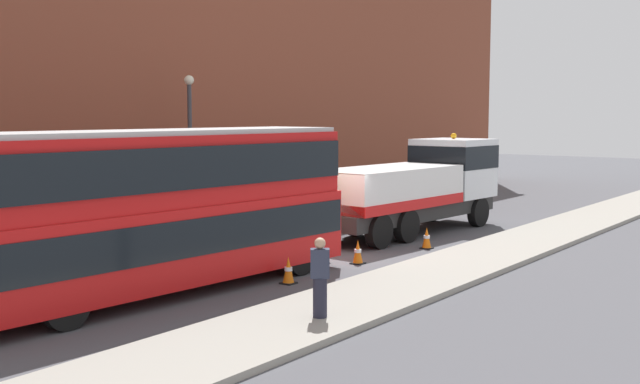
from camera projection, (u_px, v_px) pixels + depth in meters
ground_plane at (324, 256)px, 24.15m from camera, size 120.00×120.00×0.00m
near_kerb at (445, 270)px, 21.64m from camera, size 60.00×2.80×0.15m
building_facade at (134, 15)px, 28.55m from camera, size 60.00×1.50×16.00m
recovery_tow_truck at (415, 185)px, 28.84m from camera, size 10.22×3.23×3.67m
double_decker_bus at (160, 205)px, 18.87m from camera, size 11.16×3.28×4.06m
pedestrian_onlooker at (320, 278)px, 16.27m from camera, size 0.45×0.48×1.71m
traffic_cone_near_bus at (288, 271)px, 20.19m from camera, size 0.36×0.36×0.72m
traffic_cone_midway at (358, 253)px, 22.84m from camera, size 0.36×0.36×0.72m
traffic_cone_near_truck at (427, 238)px, 25.41m from camera, size 0.36×0.36×0.72m
street_lamp at (190, 140)px, 28.23m from camera, size 0.36×0.36×5.83m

